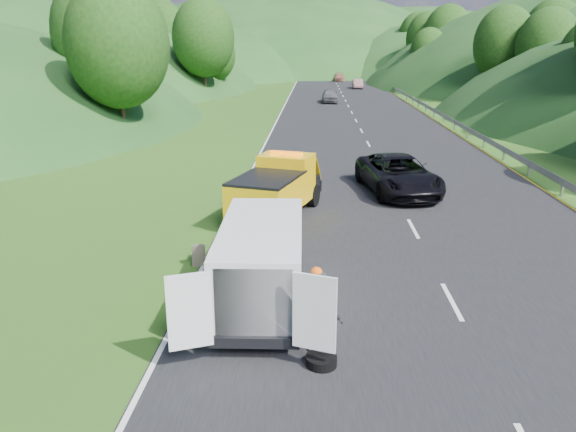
# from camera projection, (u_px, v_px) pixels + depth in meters

# --- Properties ---
(ground) EXTENTS (320.00, 320.00, 0.00)m
(ground) POSITION_uv_depth(u_px,v_px,m) (333.00, 270.00, 16.57)
(ground) COLOR #38661E
(ground) RESTS_ON ground
(road_surface) EXTENTS (14.00, 200.00, 0.02)m
(road_surface) POSITION_uv_depth(u_px,v_px,m) (352.00, 113.00, 54.62)
(road_surface) COLOR black
(road_surface) RESTS_ON ground
(guardrail) EXTENTS (0.06, 140.00, 1.52)m
(guardrail) POSITION_uv_depth(u_px,v_px,m) (407.00, 101.00, 66.24)
(guardrail) COLOR gray
(guardrail) RESTS_ON ground
(tree_line_left) EXTENTS (14.00, 140.00, 14.00)m
(tree_line_left) POSITION_uv_depth(u_px,v_px,m) (177.00, 94.00, 74.72)
(tree_line_left) COLOR #2D5318
(tree_line_left) RESTS_ON ground
(tree_line_right) EXTENTS (14.00, 140.00, 14.00)m
(tree_line_right) POSITION_uv_depth(u_px,v_px,m) (497.00, 96.00, 72.82)
(tree_line_right) COLOR #2D5318
(tree_line_right) RESTS_ON ground
(hills_backdrop) EXTENTS (201.00, 288.60, 44.00)m
(hills_backdrop) POSITION_uv_depth(u_px,v_px,m) (343.00, 70.00, 144.90)
(hills_backdrop) COLOR #2D5B23
(hills_backdrop) RESTS_ON ground
(tow_truck) EXTENTS (3.48, 5.83, 2.36)m
(tow_truck) POSITION_uv_depth(u_px,v_px,m) (277.00, 187.00, 21.42)
(tow_truck) COLOR black
(tow_truck) RESTS_ON ground
(white_van) EXTENTS (3.37, 6.18, 2.18)m
(white_van) POSITION_uv_depth(u_px,v_px,m) (262.00, 259.00, 14.07)
(white_van) COLOR black
(white_van) RESTS_ON ground
(woman) EXTENTS (0.59, 0.65, 1.46)m
(woman) POSITION_uv_depth(u_px,v_px,m) (248.00, 263.00, 17.12)
(woman) COLOR white
(woman) RESTS_ON ground
(child) EXTENTS (0.60, 0.51, 1.08)m
(child) POSITION_uv_depth(u_px,v_px,m) (235.00, 286.00, 15.48)
(child) COLOR tan
(child) RESTS_ON ground
(worker) EXTENTS (1.31, 0.93, 1.84)m
(worker) POSITION_uv_depth(u_px,v_px,m) (315.00, 350.00, 12.26)
(worker) COLOR black
(worker) RESTS_ON ground
(suitcase) EXTENTS (0.43, 0.29, 0.64)m
(suitcase) POSITION_uv_depth(u_px,v_px,m) (199.00, 255.00, 16.84)
(suitcase) COLOR #4E483A
(suitcase) RESTS_ON ground
(spare_tire) EXTENTS (0.65, 0.65, 0.20)m
(spare_tire) POSITION_uv_depth(u_px,v_px,m) (321.00, 366.00, 11.64)
(spare_tire) COLOR black
(spare_tire) RESTS_ON ground
(passing_suv) EXTENTS (3.69, 6.29, 1.64)m
(passing_suv) POSITION_uv_depth(u_px,v_px,m) (397.00, 193.00, 25.23)
(passing_suv) COLOR black
(passing_suv) RESTS_ON ground
(dist_car_a) EXTENTS (1.80, 4.46, 1.52)m
(dist_car_a) POSITION_uv_depth(u_px,v_px,m) (330.00, 103.00, 63.95)
(dist_car_a) COLOR #4D4C51
(dist_car_a) RESTS_ON ground
(dist_car_b) EXTENTS (1.43, 4.11, 1.36)m
(dist_car_b) POSITION_uv_depth(u_px,v_px,m) (358.00, 89.00, 84.22)
(dist_car_b) COLOR #7C5357
(dist_car_b) RESTS_ON ground
(dist_car_c) EXTENTS (1.88, 4.63, 1.34)m
(dist_car_c) POSITION_uv_depth(u_px,v_px,m) (339.00, 81.00, 100.96)
(dist_car_c) COLOR #915A48
(dist_car_c) RESTS_ON ground
(dist_car_d) EXTENTS (1.80, 4.46, 1.52)m
(dist_car_d) POSITION_uv_depth(u_px,v_px,m) (341.00, 77.00, 112.69)
(dist_car_d) COLOR slate
(dist_car_d) RESTS_ON ground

